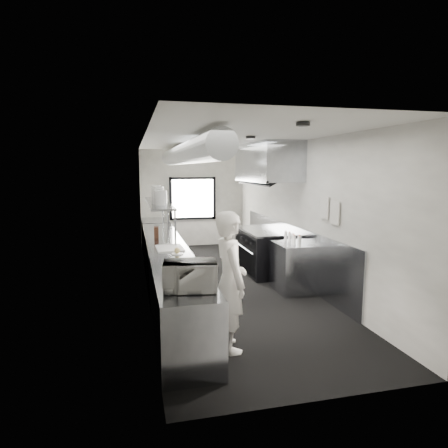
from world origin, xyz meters
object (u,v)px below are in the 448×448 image
deli_tub_a (167,272)px  knife_block (156,232)px  small_plate (177,254)px  squeeze_bottle_c (293,239)px  prep_counter (168,272)px  squeeze_bottle_e (286,236)px  range (263,251)px  far_work_table (155,237)px  deli_tub_b (171,273)px  squeeze_bottle_b (294,240)px  line_cook (230,281)px  plate_stack_c (158,194)px  exhaust_hood (267,163)px  microwave (190,276)px  plate_stack_a (161,198)px  pass_shelf (158,204)px  cutting_board (170,248)px  squeeze_bottle_a (299,241)px  bottle_station (293,267)px  plate_stack_b (158,196)px  squeeze_bottle_d (289,237)px  plate_stack_d (156,193)px

deli_tub_a → knife_block: size_ratio=0.66×
small_plate → squeeze_bottle_c: squeeze_bottle_c is taller
prep_counter → squeeze_bottle_e: (2.26, 0.11, 0.53)m
knife_block → range: bearing=8.3°
far_work_table → deli_tub_b: bearing=-91.3°
deli_tub_a → squeeze_bottle_b: 2.85m
line_cook → plate_stack_c: plate_stack_c is taller
exhaust_hood → small_plate: exhaust_hood is taller
microwave → deli_tub_b: microwave is taller
squeeze_bottle_c → exhaust_hood: bearing=91.5°
prep_counter → deli_tub_b: bearing=-93.8°
plate_stack_a → squeeze_bottle_e: size_ratio=1.62×
prep_counter → pass_shelf: pass_shelf is taller
small_plate → range: bearing=41.1°
deli_tub_a → squeeze_bottle_c: (2.45, 1.68, 0.04)m
range → plate_stack_a: 2.59m
cutting_board → squeeze_bottle_a: (2.23, -0.39, 0.09)m
bottle_station → squeeze_bottle_a: (-0.05, -0.33, 0.55)m
plate_stack_b → squeeze_bottle_d: 2.70m
microwave → squeeze_bottle_c: 3.23m
cutting_board → squeeze_bottle_e: size_ratio=3.50×
plate_stack_c → squeeze_bottle_e: size_ratio=1.90×
line_cook → deli_tub_b: size_ratio=12.57×
line_cook → squeeze_bottle_d: 2.73m
plate_stack_a → plate_stack_c: 0.81m
deli_tub_b → plate_stack_a: size_ratio=0.51×
plate_stack_d → line_cook: bearing=-81.7°
knife_block → squeeze_bottle_a: bearing=-29.0°
small_plate → knife_block: bearing=97.7°
exhaust_hood → bottle_station: 2.39m
pass_shelf → squeeze_bottle_b: pass_shelf is taller
line_cook → squeeze_bottle_c: (1.71, 2.01, 0.11)m
prep_counter → small_plate: bearing=-81.1°
exhaust_hood → deli_tub_a: bearing=-128.3°
squeeze_bottle_c → squeeze_bottle_e: size_ratio=1.02×
cutting_board → squeeze_bottle_a: bearing=-9.8°
squeeze_bottle_b → pass_shelf: bearing=141.1°
line_cook → deli_tub_b: bearing=60.8°
plate_stack_a → prep_counter: bearing=-86.8°
bottle_station → line_cook: line_cook is taller
deli_tub_a → squeeze_bottle_c: size_ratio=0.82×
small_plate → squeeze_bottle_d: 2.24m
deli_tub_b → knife_block: 2.92m
cutting_board → squeeze_bottle_b: squeeze_bottle_b is taller
deli_tub_b → knife_block: bearing=90.0°
prep_counter → pass_shelf: bearing=91.6°
exhaust_hood → deli_tub_b: size_ratio=15.72×
squeeze_bottle_a → squeeze_bottle_d: squeeze_bottle_a is taller
bottle_station → plate_stack_a: 2.83m
line_cook → plate_stack_d: (-0.62, 4.25, 0.85)m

